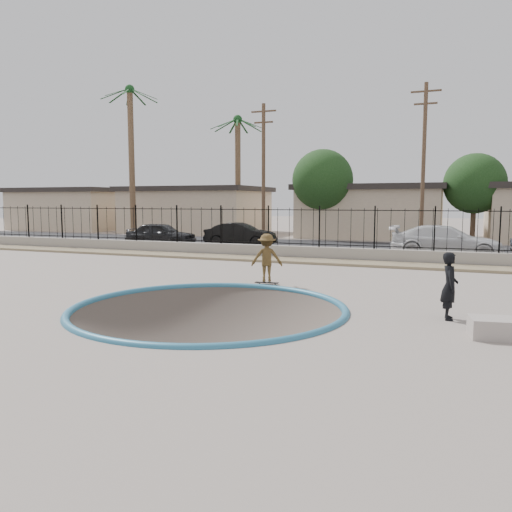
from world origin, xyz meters
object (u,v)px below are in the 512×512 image
object	(u,v)px
car_b	(240,235)
skateboard	(267,283)
skater	(267,261)
videographer	(450,286)
car_a	(161,234)
car_c	(446,241)

from	to	relation	value
car_b	skateboard	bearing A→B (deg)	-156.71
car_b	skater	bearing A→B (deg)	-156.71
videographer	car_a	xyz separation A→B (m)	(-16.06, 13.41, -0.04)
car_c	videographer	bearing A→B (deg)	-178.70
skateboard	skater	bearing A→B (deg)	173.13
skater	car_b	xyz separation A→B (m)	(-6.05, 12.00, -0.05)
car_a	car_c	xyz separation A→B (m)	(15.85, 0.00, 0.05)
skateboard	car_b	bearing A→B (deg)	109.90
skater	car_b	world-z (taller)	skater
videographer	car_a	bearing A→B (deg)	43.81
videographer	car_b	distance (m)	18.98
car_c	skater	bearing A→B (deg)	153.17
car_a	car_c	size ratio (longest dim) A/B	0.80
car_a	skater	bearing A→B (deg)	-140.26
skater	car_a	size ratio (longest dim) A/B	0.38
car_a	car_b	size ratio (longest dim) A/B	0.99
videographer	car_b	world-z (taller)	videographer
skateboard	car_b	world-z (taller)	car_b
skateboard	car_b	size ratio (longest dim) A/B	0.19
skater	videographer	distance (m)	6.32
skater	car_c	xyz separation A→B (m)	(5.35, 10.40, 0.01)
skater	videographer	size ratio (longest dim) A/B	1.00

